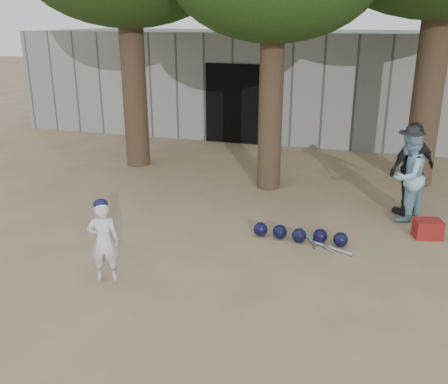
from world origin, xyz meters
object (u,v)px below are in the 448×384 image
(spectator_blue, at_px, (407,176))
(red_bag, at_px, (428,229))
(spectator_dark, at_px, (412,169))
(boy_player, at_px, (104,242))

(spectator_blue, distance_m, red_bag, 1.02)
(spectator_blue, height_order, red_bag, spectator_blue)
(spectator_dark, height_order, red_bag, spectator_dark)
(boy_player, distance_m, spectator_blue, 5.22)
(spectator_dark, distance_m, red_bag, 1.26)
(boy_player, height_order, spectator_blue, spectator_blue)
(spectator_blue, distance_m, spectator_dark, 0.32)
(spectator_blue, bearing_deg, spectator_dark, -166.78)
(boy_player, bearing_deg, spectator_dark, -157.87)
(spectator_blue, bearing_deg, red_bag, 56.37)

